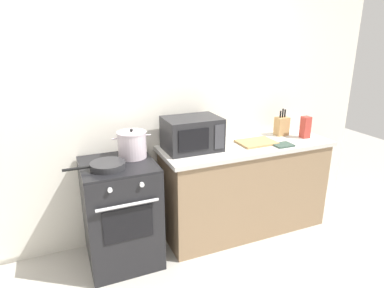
% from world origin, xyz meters
% --- Properties ---
extents(back_wall, '(4.40, 0.10, 2.50)m').
position_xyz_m(back_wall, '(0.30, 0.97, 1.25)').
color(back_wall, silver).
rests_on(back_wall, ground_plane).
extents(lower_cabinet_right, '(1.64, 0.56, 0.88)m').
position_xyz_m(lower_cabinet_right, '(0.90, 0.62, 0.44)').
color(lower_cabinet_right, '#8C7051').
rests_on(lower_cabinet_right, ground_plane).
extents(countertop_right, '(1.70, 0.60, 0.04)m').
position_xyz_m(countertop_right, '(0.90, 0.62, 0.90)').
color(countertop_right, beige).
rests_on(countertop_right, lower_cabinet_right).
extents(stove, '(0.60, 0.64, 0.92)m').
position_xyz_m(stove, '(-0.35, 0.60, 0.46)').
color(stove, black).
rests_on(stove, ground_plane).
extents(stock_pot, '(0.33, 0.25, 0.25)m').
position_xyz_m(stock_pot, '(-0.20, 0.69, 1.03)').
color(stock_pot, silver).
rests_on(stock_pot, stove).
extents(frying_pan, '(0.48, 0.28, 0.05)m').
position_xyz_m(frying_pan, '(-0.44, 0.52, 0.95)').
color(frying_pan, '#28282B').
rests_on(frying_pan, stove).
extents(microwave, '(0.50, 0.37, 0.30)m').
position_xyz_m(microwave, '(0.35, 0.68, 1.07)').
color(microwave, '#232326').
rests_on(microwave, countertop_right).
extents(cutting_board, '(0.36, 0.26, 0.02)m').
position_xyz_m(cutting_board, '(1.00, 0.60, 0.93)').
color(cutting_board, tan).
rests_on(cutting_board, countertop_right).
extents(knife_block, '(0.13, 0.10, 0.28)m').
position_xyz_m(knife_block, '(1.39, 0.74, 1.02)').
color(knife_block, tan).
rests_on(knife_block, countertop_right).
extents(pasta_box, '(0.08, 0.08, 0.22)m').
position_xyz_m(pasta_box, '(1.56, 0.57, 1.03)').
color(pasta_box, '#B73D33').
rests_on(pasta_box, countertop_right).
extents(oven_mitt, '(0.18, 0.14, 0.02)m').
position_xyz_m(oven_mitt, '(1.19, 0.44, 0.93)').
color(oven_mitt, '#384C42').
rests_on(oven_mitt, countertop_right).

